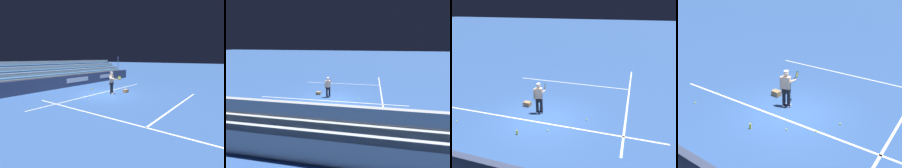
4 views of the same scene
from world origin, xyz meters
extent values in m
plane|color=#2D5193|center=(0.00, 0.00, 0.00)|extent=(160.00, 160.00, 0.00)
cube|color=white|center=(0.00, -0.50, 0.00)|extent=(12.00, 0.10, 0.01)
cube|color=white|center=(4.11, 4.00, 0.00)|extent=(0.10, 12.00, 0.01)
cube|color=white|center=(0.00, 5.50, 0.00)|extent=(8.22, 0.10, 0.01)
cube|color=#384260|center=(0.00, -4.85, 0.55)|extent=(20.81, 0.24, 1.10)
cube|color=silver|center=(-1.49, -4.72, 0.61)|extent=(2.80, 0.01, 0.44)
cube|color=silver|center=(-5.94, -4.72, 0.61)|extent=(2.20, 0.01, 0.40)
cube|color=#9EA3A8|center=(0.00, -6.65, 0.55)|extent=(19.77, 2.40, 1.10)
cube|color=#4C89CC|center=(0.00, -5.85, 1.18)|extent=(19.38, 0.40, 0.12)
cube|color=#9EA3A8|center=(0.00, -6.13, 1.33)|extent=(19.77, 0.24, 0.45)
cube|color=#4C89CC|center=(0.00, -6.65, 1.63)|extent=(19.38, 0.40, 0.12)
cube|color=#9EA3A8|center=(0.00, -6.93, 1.77)|extent=(19.77, 0.24, 0.45)
cube|color=#4C89CC|center=(0.00, -7.45, 2.08)|extent=(19.38, 0.40, 0.12)
cube|color=#9EA3A8|center=(0.00, -7.73, 2.23)|extent=(19.77, 0.24, 0.45)
cylinder|color=#4C70B2|center=(-9.59, -5.55, 1.48)|extent=(0.08, 0.08, 2.95)
cylinder|color=black|center=(-0.44, 0.34, 0.44)|extent=(0.15, 0.15, 0.88)
cylinder|color=black|center=(-0.23, 0.40, 0.44)|extent=(0.15, 0.15, 0.88)
cube|color=white|center=(-0.46, 0.40, 0.04)|extent=(0.18, 0.30, 0.09)
cube|color=white|center=(-0.25, 0.46, 0.04)|extent=(0.18, 0.30, 0.09)
cube|color=black|center=(-0.34, 0.37, 0.80)|extent=(0.39, 0.30, 0.20)
cube|color=beige|center=(-0.34, 0.37, 1.17)|extent=(0.40, 0.30, 0.58)
sphere|color=beige|center=(-0.34, 0.38, 1.60)|extent=(0.21, 0.21, 0.21)
cylinder|color=white|center=(-0.34, 0.38, 1.69)|extent=(0.20, 0.20, 0.05)
cylinder|color=beige|center=(-0.57, 0.30, 1.13)|extent=(0.09, 0.09, 0.56)
cylinder|color=beige|center=(-0.15, 0.63, 1.22)|extent=(0.24, 0.59, 0.24)
cylinder|color=black|center=(-0.22, 0.86, 1.27)|extent=(0.11, 0.30, 0.03)
torus|color=black|center=(-0.29, 1.13, 1.31)|extent=(0.11, 0.31, 0.31)
cylinder|color=#D6D14C|center=(-0.29, 1.13, 1.31)|extent=(0.08, 0.26, 0.27)
cube|color=#A87F51|center=(-1.39, 1.00, 0.13)|extent=(0.43, 0.33, 0.26)
sphere|color=#CCE533|center=(-3.89, -1.75, 0.03)|extent=(0.07, 0.07, 0.07)
sphere|color=#CCE533|center=(2.22, 0.44, 0.03)|extent=(0.07, 0.07, 0.07)
sphere|color=#CCE533|center=(1.70, -0.54, 0.03)|extent=(0.07, 0.07, 0.07)
sphere|color=#CCE533|center=(0.73, -1.10, 0.03)|extent=(0.07, 0.07, 0.07)
sphere|color=#CCE533|center=(-3.81, -0.50, 0.03)|extent=(0.07, 0.07, 0.07)
cylinder|color=yellow|center=(-0.46, -1.80, 0.11)|extent=(0.07, 0.07, 0.22)
camera|label=1|loc=(10.25, 8.43, 2.79)|focal=28.00mm
camera|label=2|loc=(3.20, -13.30, 4.58)|focal=28.00mm
camera|label=3|loc=(4.18, -9.19, 5.52)|focal=35.00mm
camera|label=4|loc=(5.64, -7.85, 5.64)|focal=42.00mm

